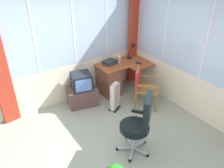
{
  "coord_description": "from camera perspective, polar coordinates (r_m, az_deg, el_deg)",
  "views": [
    {
      "loc": [
        -1.58,
        -2.28,
        3.01
      ],
      "look_at": [
        0.61,
        0.89,
        0.8
      ],
      "focal_mm": 36.38,
      "sensor_mm": 36.0,
      "label": 1
    }
  ],
  "objects": [
    {
      "name": "ground",
      "position": [
        4.11,
        0.04,
        -17.84
      ],
      "size": [
        5.19,
        5.06,
        0.06
      ],
      "primitive_type": "cube",
      "color": "gray"
    },
    {
      "name": "north_window_panel",
      "position": [
        4.92,
        -13.88,
        8.54
      ],
      "size": [
        4.19,
        0.07,
        2.59
      ],
      "color": "#F0E7C6",
      "rests_on": "ground"
    },
    {
      "name": "east_window_panel",
      "position": [
        4.67,
        22.13,
        5.99
      ],
      "size": [
        0.07,
        4.06,
        2.59
      ],
      "color": "#F0E7C6",
      "rests_on": "ground"
    },
    {
      "name": "curtain_corner",
      "position": [
        5.79,
        5.54,
        11.94
      ],
      "size": [
        0.32,
        0.11,
        2.49
      ],
      "primitive_type": "cube",
      "rotation": [
        0.0,
        0.0,
        0.12
      ],
      "color": "#AC321F",
      "rests_on": "ground"
    },
    {
      "name": "desk",
      "position": [
        5.48,
        -0.27,
        1.3
      ],
      "size": [
        1.22,
        0.83,
        0.73
      ],
      "color": "brown",
      "rests_on": "ground"
    },
    {
      "name": "desk_lamp",
      "position": [
        5.67,
        5.36,
        8.9
      ],
      "size": [
        0.22,
        0.19,
        0.4
      ],
      "color": "black",
      "rests_on": "desk"
    },
    {
      "name": "tv_remote",
      "position": [
        5.49,
        6.74,
        5.22
      ],
      "size": [
        0.08,
        0.16,
        0.02
      ],
      "primitive_type": "cube",
      "rotation": [
        0.0,
        0.0,
        0.25
      ],
      "color": "black",
      "rests_on": "desk"
    },
    {
      "name": "spray_bottle",
      "position": [
        5.45,
        1.85,
        6.3
      ],
      "size": [
        0.06,
        0.06,
        0.22
      ],
      "color": "pink",
      "rests_on": "desk"
    },
    {
      "name": "paper_tray",
      "position": [
        5.42,
        -0.53,
        5.51
      ],
      "size": [
        0.34,
        0.28,
        0.09
      ],
      "primitive_type": "cube",
      "rotation": [
        0.0,
        0.0,
        0.18
      ],
      "color": "#252D30",
      "rests_on": "desk"
    },
    {
      "name": "wooden_armchair",
      "position": [
        4.99,
        7.5,
        0.33
      ],
      "size": [
        0.68,
        0.68,
        0.91
      ],
      "color": "olive",
      "rests_on": "ground"
    },
    {
      "name": "office_chair",
      "position": [
        3.76,
        7.1,
        -9.39
      ],
      "size": [
        0.61,
        0.61,
        1.15
      ],
      "color": "#B7B7BF",
      "rests_on": "ground"
    },
    {
      "name": "tv_on_stand",
      "position": [
        5.13,
        -7.5,
        -1.78
      ],
      "size": [
        0.73,
        0.58,
        0.78
      ],
      "color": "brown",
      "rests_on": "ground"
    },
    {
      "name": "space_heater",
      "position": [
        4.95,
        0.81,
        -3.03
      ],
      "size": [
        0.33,
        0.27,
        0.64
      ],
      "color": "silver",
      "rests_on": "ground"
    }
  ]
}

